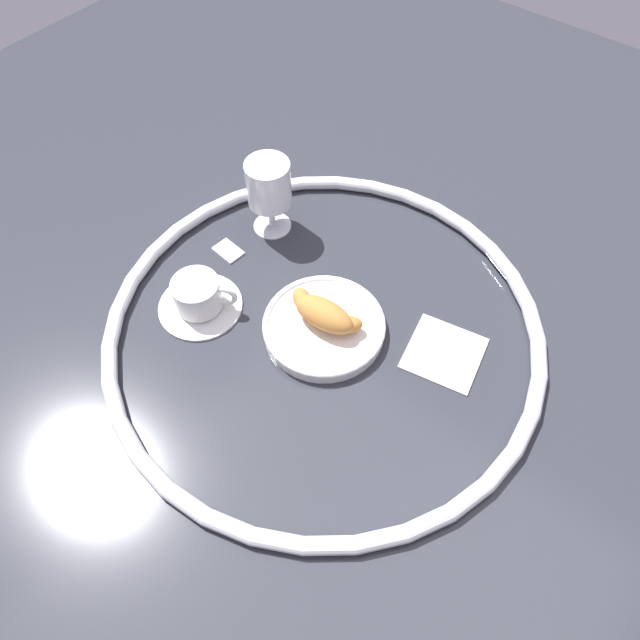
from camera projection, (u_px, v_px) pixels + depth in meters
ground_plane at (324, 331)px, 0.91m from camera, size 2.20×2.20×0.00m
table_chrome_rim at (324, 327)px, 0.90m from camera, size 0.68×0.68×0.02m
pastry_plate at (320, 326)px, 0.90m from camera, size 0.19×0.19×0.02m
croissant_large at (321, 314)px, 0.88m from camera, size 0.14×0.07×0.04m
coffee_cup_near at (199, 297)px, 0.92m from camera, size 0.14×0.14×0.06m
juice_glass_left at (269, 187)px, 0.97m from camera, size 0.08×0.08×0.14m
sugar_packet at (228, 250)px, 1.01m from camera, size 0.05×0.04×0.01m
folded_napkin at (444, 353)px, 0.89m from camera, size 0.13×0.13×0.01m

